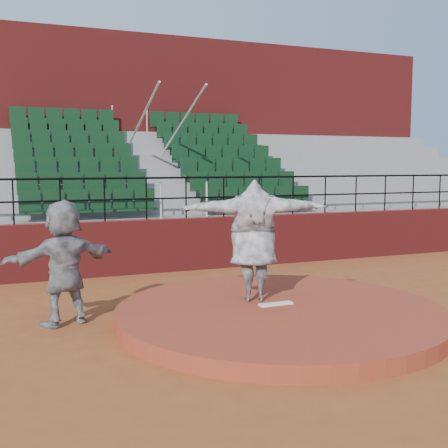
# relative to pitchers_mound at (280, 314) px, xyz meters

# --- Properties ---
(ground) EXTENTS (90.00, 90.00, 0.00)m
(ground) POSITION_rel_pitchers_mound_xyz_m (0.00, 0.00, -0.12)
(ground) COLOR brown
(ground) RESTS_ON ground
(pitchers_mound) EXTENTS (5.50, 5.50, 0.25)m
(pitchers_mound) POSITION_rel_pitchers_mound_xyz_m (0.00, 0.00, 0.00)
(pitchers_mound) COLOR #943721
(pitchers_mound) RESTS_ON ground
(pitching_rubber) EXTENTS (0.60, 0.15, 0.03)m
(pitching_rubber) POSITION_rel_pitchers_mound_xyz_m (0.00, 0.15, 0.14)
(pitching_rubber) COLOR white
(pitching_rubber) RESTS_ON pitchers_mound
(boundary_wall) EXTENTS (24.00, 0.30, 1.30)m
(boundary_wall) POSITION_rel_pitchers_mound_xyz_m (0.00, 5.00, 0.53)
(boundary_wall) COLOR maroon
(boundary_wall) RESTS_ON ground
(wall_railing) EXTENTS (24.04, 0.05, 1.03)m
(wall_railing) POSITION_rel_pitchers_mound_xyz_m (0.00, 5.00, 1.90)
(wall_railing) COLOR black
(wall_railing) RESTS_ON boundary_wall
(seating_deck) EXTENTS (24.00, 5.97, 4.63)m
(seating_deck) POSITION_rel_pitchers_mound_xyz_m (0.00, 8.65, 1.32)
(seating_deck) COLOR gray
(seating_deck) RESTS_ON ground
(press_box_facade) EXTENTS (24.00, 3.00, 7.10)m
(press_box_facade) POSITION_rel_pitchers_mound_xyz_m (0.00, 12.60, 3.43)
(press_box_facade) COLOR maroon
(press_box_facade) RESTS_ON ground
(pitcher) EXTENTS (2.70, 1.33, 2.12)m
(pitcher) POSITION_rel_pitchers_mound_xyz_m (-0.21, 0.59, 1.18)
(pitcher) COLOR black
(pitcher) RESTS_ON pitchers_mound
(fielder) EXTENTS (2.01, 1.19, 2.06)m
(fielder) POSITION_rel_pitchers_mound_xyz_m (-3.36, 1.20, 0.91)
(fielder) COLOR black
(fielder) RESTS_ON ground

